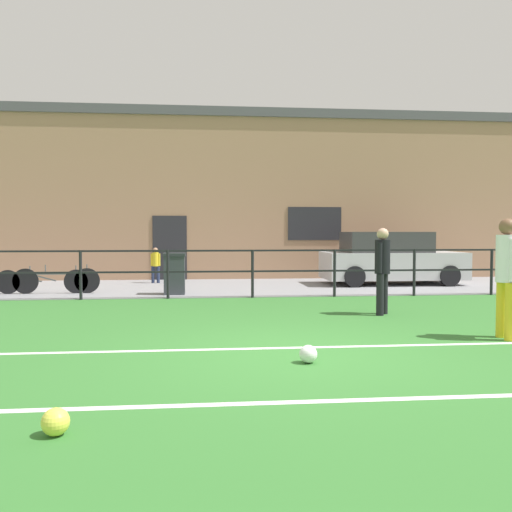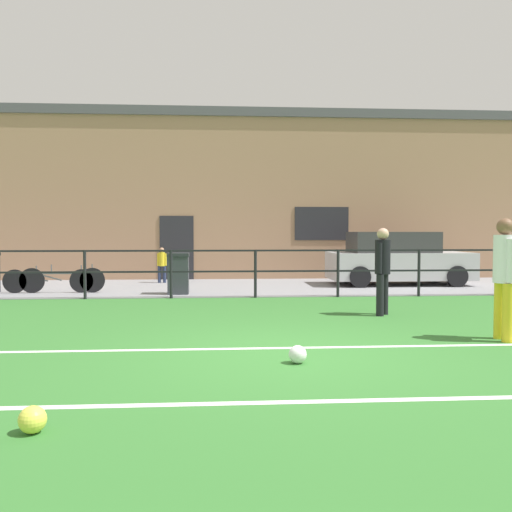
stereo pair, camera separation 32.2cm
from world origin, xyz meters
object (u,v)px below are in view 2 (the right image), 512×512
(player_goalkeeper, at_px, (383,266))
(player_striker, at_px, (504,271))
(soccer_ball_spare, at_px, (298,354))
(soccer_ball_match, at_px, (32,420))
(spectator_child, at_px, (162,263))
(bicycle_parked_0, at_px, (62,280))
(trash_bin_0, at_px, (178,273))
(parked_car_red, at_px, (397,260))
(bicycle_parked_2, at_px, (48,280))

(player_goalkeeper, xyz_separation_m, player_striker, (1.03, -2.47, 0.07))
(player_striker, xyz_separation_m, soccer_ball_spare, (-3.17, -1.17, -0.89))
(soccer_ball_match, relative_size, spectator_child, 0.20)
(bicycle_parked_0, bearing_deg, trash_bin_0, -8.87)
(player_striker, xyz_separation_m, spectator_child, (-5.84, 9.21, -0.37))
(soccer_ball_spare, xyz_separation_m, trash_bin_0, (-1.94, 7.28, 0.43))
(soccer_ball_spare, distance_m, spectator_child, 10.73)
(player_goalkeeper, bearing_deg, trash_bin_0, 84.85)
(soccer_ball_spare, height_order, spectator_child, spectator_child)
(player_striker, distance_m, soccer_ball_match, 6.50)
(soccer_ball_spare, relative_size, bicycle_parked_0, 0.10)
(player_goalkeeper, height_order, trash_bin_0, player_goalkeeper)
(player_goalkeeper, relative_size, parked_car_red, 0.40)
(player_striker, xyz_separation_m, soccer_ball_match, (-5.55, -3.27, -0.89))
(soccer_ball_spare, bearing_deg, soccer_ball_match, -138.66)
(player_striker, relative_size, spectator_child, 1.64)
(player_goalkeeper, xyz_separation_m, trash_bin_0, (-4.08, 3.64, -0.39))
(spectator_child, bearing_deg, player_striker, 128.60)
(player_striker, bearing_deg, bicycle_parked_0, -125.76)
(spectator_child, bearing_deg, soccer_ball_spare, 110.67)
(soccer_ball_spare, xyz_separation_m, spectator_child, (-2.67, 10.38, 0.52))
(player_striker, relative_size, bicycle_parked_0, 0.82)
(bicycle_parked_2, bearing_deg, spectator_child, 45.29)
(player_striker, bearing_deg, soccer_ball_match, -56.16)
(soccer_ball_match, bearing_deg, spectator_child, 91.30)
(player_striker, relative_size, soccer_ball_spare, 8.15)
(bicycle_parked_2, bearing_deg, player_striker, -37.95)
(parked_car_red, bearing_deg, bicycle_parked_0, -170.21)
(soccer_ball_spare, bearing_deg, player_goalkeeper, 59.55)
(soccer_ball_match, height_order, bicycle_parked_2, bicycle_parked_2)
(soccer_ball_match, relative_size, bicycle_parked_0, 0.10)
(soccer_ball_spare, height_order, bicycle_parked_0, bicycle_parked_0)
(soccer_ball_match, bearing_deg, player_goalkeeper, 51.74)
(bicycle_parked_0, bearing_deg, player_striker, -39.13)
(soccer_ball_match, height_order, bicycle_parked_0, bicycle_parked_0)
(soccer_ball_spare, relative_size, parked_car_red, 0.05)
(soccer_ball_match, height_order, trash_bin_0, trash_bin_0)
(player_striker, bearing_deg, bicycle_parked_2, -124.57)
(player_goalkeeper, distance_m, bicycle_parked_0, 8.19)
(bicycle_parked_0, distance_m, bicycle_parked_2, 0.35)
(player_striker, distance_m, parked_car_red, 8.26)
(player_striker, bearing_deg, spectator_child, -144.27)
(soccer_ball_match, relative_size, bicycle_parked_2, 0.10)
(bicycle_parked_0, bearing_deg, bicycle_parked_2, 180.00)
(soccer_ball_spare, relative_size, spectator_child, 0.20)
(soccer_ball_spare, bearing_deg, trash_bin_0, 104.94)
(soccer_ball_match, xyz_separation_m, parked_car_red, (6.72, 11.44, 0.65))
(player_goalkeeper, height_order, soccer_ball_spare, player_goalkeeper)
(spectator_child, bearing_deg, trash_bin_0, 109.46)
(player_striker, distance_m, bicycle_parked_2, 10.72)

